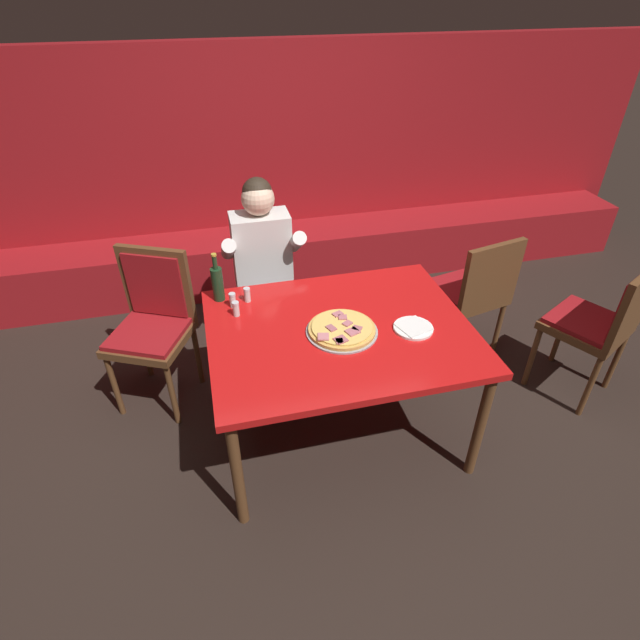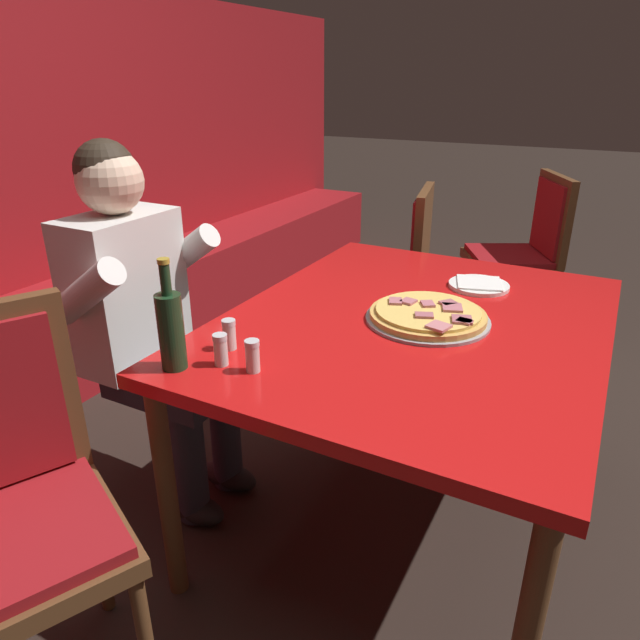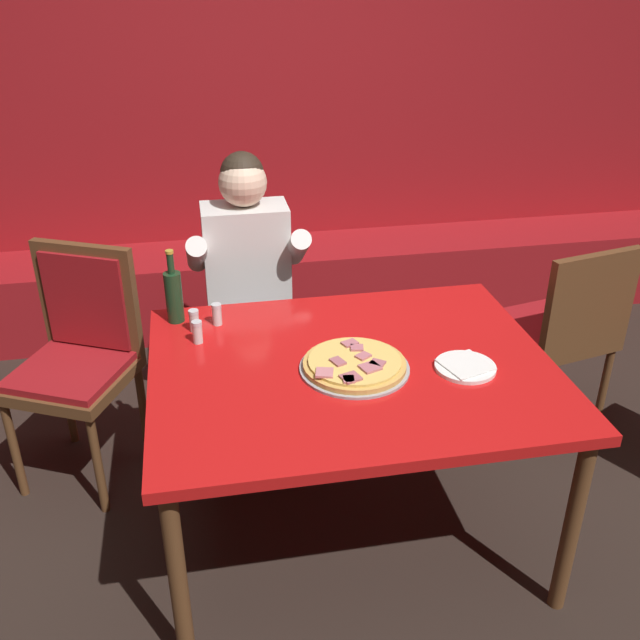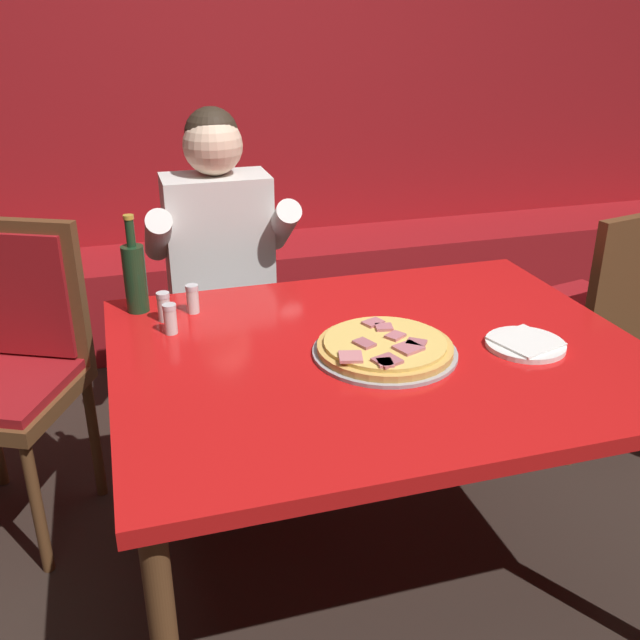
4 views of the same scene
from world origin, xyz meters
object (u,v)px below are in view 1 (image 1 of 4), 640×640
main_dining_table (340,338)px  dining_chair_far_left (474,289)px  pizza (342,329)px  dining_chair_side_aisle (153,318)px  plate_white_paper (413,328)px  shaker_parmesan (236,309)px  beer_bottle (217,283)px  dining_chair_by_booth (603,321)px  shaker_black_pepper (233,301)px  shaker_oregano (247,295)px  diner_seated_blue_shirt (264,267)px

main_dining_table → dining_chair_far_left: (1.07, 0.47, -0.12)m
pizza → dining_chair_far_left: size_ratio=0.40×
main_dining_table → dining_chair_side_aisle: dining_chair_side_aisle is taller
main_dining_table → dining_chair_side_aisle: 1.18m
plate_white_paper → shaker_parmesan: 0.96m
dining_chair_far_left → plate_white_paper: bearing=-140.8°
pizza → beer_bottle: beer_bottle is taller
dining_chair_far_left → dining_chair_side_aisle: (-2.08, 0.15, 0.01)m
main_dining_table → pizza: pizza is taller
plate_white_paper → dining_chair_by_booth: bearing=1.4°
main_dining_table → shaker_black_pepper: 0.64m
pizza → shaker_parmesan: shaker_parmesan is taller
shaker_oregano → diner_seated_blue_shirt: (0.17, 0.47, -0.09)m
shaker_black_pepper → dining_chair_by_booth: 2.22m
diner_seated_blue_shirt → shaker_oregano: bearing=-109.3°
pizza → main_dining_table: bearing=86.3°
plate_white_paper → diner_seated_blue_shirt: size_ratio=0.16×
main_dining_table → dining_chair_far_left: size_ratio=1.46×
dining_chair_far_left → dining_chair_side_aisle: dining_chair_side_aisle is taller
dining_chair_by_booth → dining_chair_side_aisle: 2.73m
shaker_black_pepper → shaker_oregano: size_ratio=1.00×
beer_bottle → dining_chair_by_booth: (2.24, -0.51, -0.29)m
shaker_black_pepper → dining_chair_by_booth: dining_chair_by_booth is taller
shaker_parmesan → dining_chair_far_left: dining_chair_far_left is taller
shaker_oregano → shaker_parmesan: size_ratio=1.00×
main_dining_table → dining_chair_side_aisle: (-1.01, 0.61, -0.11)m
plate_white_paper → beer_bottle: bearing=150.7°
diner_seated_blue_shirt → dining_chair_far_left: (1.35, -0.39, -0.14)m
dining_chair_by_booth → dining_chair_far_left: (-0.57, 0.54, -0.01)m
dining_chair_far_left → dining_chair_side_aisle: bearing=176.0°
plate_white_paper → dining_chair_side_aisle: dining_chair_side_aisle is taller
shaker_parmesan → dining_chair_side_aisle: bearing=143.6°
plate_white_paper → dining_chair_by_booth: 1.28m
dining_chair_side_aisle → pizza: bearing=-32.9°
beer_bottle → plate_white_paper: bearing=-29.3°
plate_white_paper → shaker_black_pepper: (-0.90, 0.45, 0.03)m
diner_seated_blue_shirt → dining_chair_side_aisle: 0.78m
shaker_oregano → beer_bottle: bearing=158.7°
main_dining_table → plate_white_paper: (0.37, -0.10, 0.08)m
dining_chair_far_left → dining_chair_side_aisle: 2.08m
main_dining_table → diner_seated_blue_shirt: size_ratio=1.09×
plate_white_paper → dining_chair_far_left: 0.92m
shaker_parmesan → dining_chair_side_aisle: size_ratio=0.09×
beer_bottle → shaker_oregano: 0.18m
shaker_black_pepper → plate_white_paper: bearing=-26.4°
beer_bottle → dining_chair_far_left: beer_bottle is taller
main_dining_table → dining_chair_by_booth: size_ratio=1.43×
main_dining_table → shaker_black_pepper: (-0.53, 0.35, 0.11)m
plate_white_paper → beer_bottle: 1.12m
shaker_black_pepper → shaker_parmesan: same height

